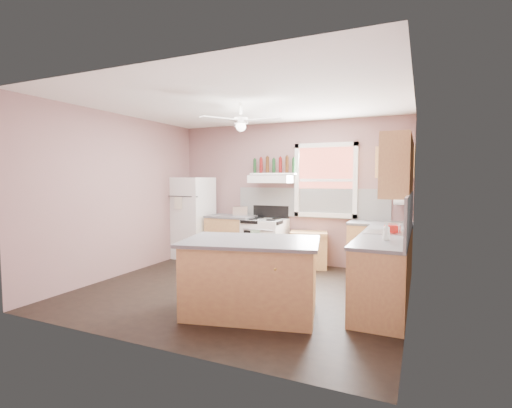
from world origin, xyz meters
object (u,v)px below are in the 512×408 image
at_px(refrigerator, 193,218).
at_px(stove, 265,242).
at_px(toaster, 240,211).
at_px(cart, 309,250).
at_px(island, 251,278).

bearing_deg(refrigerator, stove, 7.09).
height_order(toaster, cart, toaster).
xyz_separation_m(refrigerator, island, (2.43, -2.38, -0.40)).
bearing_deg(cart, stove, 170.41).
xyz_separation_m(toaster, stove, (0.55, -0.04, -0.56)).
distance_m(toaster, stove, 0.78).
height_order(stove, cart, stove).
distance_m(stove, island, 2.59).
distance_m(refrigerator, cart, 2.48).
distance_m(cart, island, 2.52).
bearing_deg(toaster, stove, -27.98).
relative_size(cart, island, 0.44).
xyz_separation_m(refrigerator, cart, (2.42, 0.14, -0.50)).
relative_size(refrigerator, cart, 2.50).
relative_size(refrigerator, stove, 1.92).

